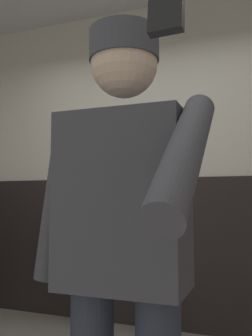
# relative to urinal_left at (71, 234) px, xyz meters

# --- Properties ---
(wall_back) EXTENTS (4.88, 0.12, 2.88)m
(wall_back) POSITION_rel_urinal_left_xyz_m (0.77, 0.22, 0.66)
(wall_back) COLOR beige
(wall_back) RESTS_ON ground_plane
(wainscot_band_back) EXTENTS (4.28, 0.03, 1.28)m
(wainscot_band_back) POSITION_rel_urinal_left_xyz_m (0.77, 0.14, -0.14)
(wainscot_band_back) COLOR black
(wainscot_band_back) RESTS_ON ground_plane
(urinal_left) EXTENTS (0.40, 0.34, 1.24)m
(urinal_left) POSITION_rel_urinal_left_xyz_m (0.00, 0.00, 0.00)
(urinal_left) COLOR white
(urinal_left) RESTS_ON ground_plane
(urinal_middle) EXTENTS (0.40, 0.34, 1.24)m
(urinal_middle) POSITION_rel_urinal_left_xyz_m (0.75, 0.00, 0.00)
(urinal_middle) COLOR white
(urinal_middle) RESTS_ON ground_plane
(privacy_divider_panel) EXTENTS (0.04, 0.40, 0.90)m
(privacy_divider_panel) POSITION_rel_urinal_left_xyz_m (0.38, -0.07, 0.17)
(privacy_divider_panel) COLOR #4C4C51
(person) EXTENTS (0.62, 0.60, 1.65)m
(person) POSITION_rel_urinal_left_xyz_m (1.21, -1.84, 0.19)
(person) COLOR #2D3342
(person) RESTS_ON ground_plane
(cell_phone) EXTENTS (0.06, 0.04, 0.11)m
(cell_phone) POSITION_rel_urinal_left_xyz_m (1.49, -2.34, 0.65)
(cell_phone) COLOR black
(soap_dispenser) EXTENTS (0.10, 0.07, 0.18)m
(soap_dispenser) POSITION_rel_urinal_left_xyz_m (0.11, 0.12, 0.68)
(soap_dispenser) COLOR silver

